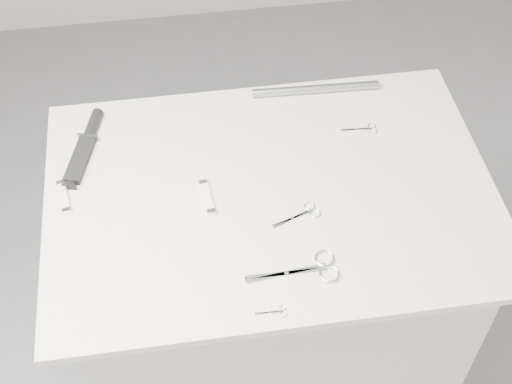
{
  "coord_description": "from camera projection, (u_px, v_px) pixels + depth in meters",
  "views": [
    {
      "loc": [
        -0.19,
        -1.02,
        2.12
      ],
      "look_at": [
        -0.03,
        -0.0,
        0.92
      ],
      "focal_mm": 50.0,
      "sensor_mm": 36.0,
      "label": 1
    }
  ],
  "objects": [
    {
      "name": "large_shears",
      "position": [
        313.0,
        269.0,
        1.44
      ],
      "size": [
        0.19,
        0.08,
        0.01
      ],
      "rotation": [
        0.0,
        0.0,
        0.04
      ],
      "color": "silver",
      "rests_on": "display_board"
    },
    {
      "name": "plinth",
      "position": [
        268.0,
        303.0,
        1.94
      ],
      "size": [
        0.9,
        0.6,
        0.9
      ],
      "primitive_type": "cube",
      "color": "beige",
      "rests_on": "ground"
    },
    {
      "name": "display_board",
      "position": [
        271.0,
        193.0,
        1.59
      ],
      "size": [
        1.0,
        0.7,
        0.02
      ],
      "primitive_type": "cube",
      "color": "beige",
      "rests_on": "plinth"
    },
    {
      "name": "pocket_knife_a",
      "position": [
        64.0,
        197.0,
        1.57
      ],
      "size": [
        0.04,
        0.1,
        0.01
      ],
      "rotation": [
        0.0,
        0.0,
        1.74
      ],
      "color": "silver",
      "rests_on": "display_board"
    },
    {
      "name": "embroidery_scissors_b",
      "position": [
        364.0,
        129.0,
        1.71
      ],
      "size": [
        0.09,
        0.04,
        0.0
      ],
      "rotation": [
        0.0,
        0.0,
        -0.06
      ],
      "color": "silver",
      "rests_on": "display_board"
    },
    {
      "name": "ground",
      "position": [
        266.0,
        379.0,
        2.29
      ],
      "size": [
        4.0,
        4.0,
        0.01
      ],
      "primitive_type": "cube",
      "color": "slate",
      "rests_on": "ground"
    },
    {
      "name": "metal_rail",
      "position": [
        316.0,
        89.0,
        1.79
      ],
      "size": [
        0.32,
        0.03,
        0.02
      ],
      "primitive_type": "cylinder",
      "rotation": [
        0.0,
        1.57,
        -0.04
      ],
      "color": "gray",
      "rests_on": "display_board"
    },
    {
      "name": "sheathed_knife",
      "position": [
        86.0,
        143.0,
        1.67
      ],
      "size": [
        0.09,
        0.23,
        0.03
      ],
      "rotation": [
        0.0,
        0.0,
        1.3
      ],
      "color": "black",
      "rests_on": "display_board"
    },
    {
      "name": "embroidery_scissors_a",
      "position": [
        303.0,
        214.0,
        1.54
      ],
      "size": [
        0.11,
        0.06,
        0.0
      ],
      "rotation": [
        0.0,
        0.0,
        0.35
      ],
      "color": "silver",
      "rests_on": "display_board"
    },
    {
      "name": "tiny_scissors",
      "position": [
        276.0,
        312.0,
        1.38
      ],
      "size": [
        0.06,
        0.03,
        0.0
      ],
      "rotation": [
        0.0,
        0.0,
        -0.03
      ],
      "color": "silver",
      "rests_on": "display_board"
    },
    {
      "name": "pocket_knife_b",
      "position": [
        207.0,
        197.0,
        1.56
      ],
      "size": [
        0.03,
        0.1,
        0.01
      ],
      "rotation": [
        0.0,
        0.0,
        1.67
      ],
      "color": "silver",
      "rests_on": "display_board"
    }
  ]
}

